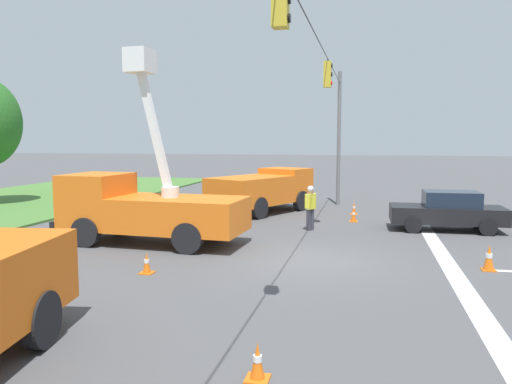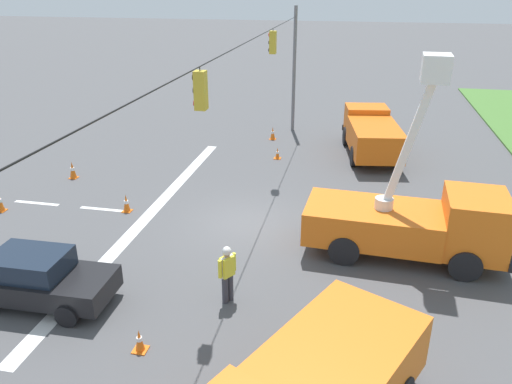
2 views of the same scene
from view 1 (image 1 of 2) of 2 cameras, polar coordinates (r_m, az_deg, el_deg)
ground_plane at (r=15.00m, az=6.36°, el=-7.82°), size 200.00×200.00×0.00m
lane_markings at (r=15.40m, az=26.86°, el=-8.07°), size 17.60×15.25×0.01m
signal_gantry at (r=14.50m, az=6.52°, el=8.63°), size 26.20×0.33×7.20m
utility_truck_bucket_lift at (r=17.57m, az=-12.61°, el=-1.43°), size 2.76×6.56×6.59m
utility_truck_support_far at (r=24.42m, az=0.83°, el=0.36°), size 6.38×4.77×2.09m
sedan_black at (r=21.02m, az=21.07°, el=-2.00°), size 1.98×4.33×1.56m
road_worker at (r=19.76m, az=6.24°, el=-1.51°), size 0.57×0.42×1.77m
traffic_cone_mid_left at (r=15.18m, az=25.09°, el=-6.81°), size 0.36×0.36×0.72m
traffic_cone_mid_right at (r=13.80m, az=-12.38°, el=-7.97°), size 0.36×0.36×0.59m
traffic_cone_near_bucket at (r=7.86m, az=0.17°, el=-18.89°), size 0.36×0.36×0.58m
traffic_cone_far_left at (r=22.20m, az=11.09°, el=-2.59°), size 0.36×0.36×0.61m
traffic_cone_far_right at (r=24.28m, az=11.13°, el=-1.88°), size 0.36×0.36×0.60m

